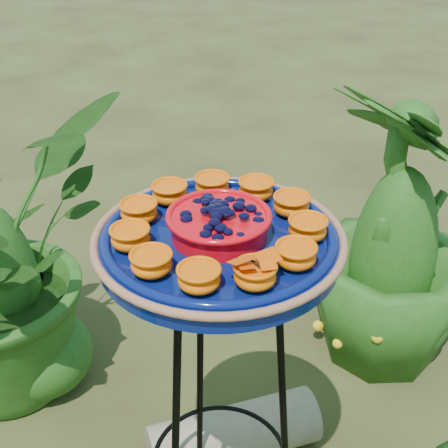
# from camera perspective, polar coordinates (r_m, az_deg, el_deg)

# --- Properties ---
(tripod_stand) EXTENTS (0.38, 0.38, 0.92)m
(tripod_stand) POSITION_cam_1_polar(r_m,az_deg,el_deg) (1.45, -0.40, -14.78)
(tripod_stand) COLOR black
(tripod_stand) RESTS_ON ground
(feeder_dish) EXTENTS (0.53, 0.53, 0.11)m
(feeder_dish) POSITION_cam_1_polar(r_m,az_deg,el_deg) (1.19, -0.47, -1.18)
(feeder_dish) COLOR #06124F
(feeder_dish) RESTS_ON tripod_stand
(driftwood_log) EXTENTS (0.53, 0.23, 0.17)m
(driftwood_log) POSITION_cam_1_polar(r_m,az_deg,el_deg) (1.98, 0.92, -18.64)
(driftwood_log) COLOR gray
(driftwood_log) RESTS_ON ground
(shrub_back_right) EXTENTS (0.72, 0.72, 1.01)m
(shrub_back_right) POSITION_cam_1_polar(r_m,az_deg,el_deg) (2.14, 15.53, -0.71)
(shrub_back_right) COLOR #224813
(shrub_back_right) RESTS_ON ground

